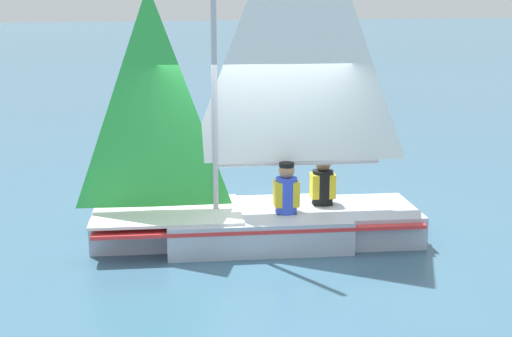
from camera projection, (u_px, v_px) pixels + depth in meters
ground_plane at (256, 240)px, 10.17m from camera, size 260.00×260.00×0.00m
sailboat_main at (259, 193)px, 10.02m from camera, size 2.94×4.76×5.29m
sailor_helm at (286, 200)px, 9.89m from camera, size 0.38×0.41×1.16m
sailor_crew at (323, 193)px, 10.32m from camera, size 0.38×0.41×1.16m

